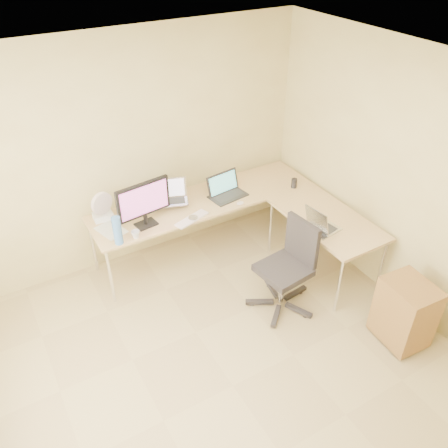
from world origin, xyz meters
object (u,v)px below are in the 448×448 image
laptop_center (170,192)px  desk_fan (101,207)px  office_chair (283,269)px  monitor (144,205)px  desk_return (323,244)px  water_bottle (117,231)px  desk_main (205,225)px  laptop_return (324,220)px  laptop_black (228,187)px  keyboard (192,219)px  cabinet (405,312)px  mug (136,234)px

laptop_center → desk_fan: desk_fan is taller
office_chair → monitor: bearing=125.9°
desk_return → laptop_center: size_ratio=3.46×
water_bottle → office_chair: water_bottle is taller
desk_main → laptop_center: laptop_center is taller
laptop_return → desk_main: bearing=26.1°
desk_main → monitor: 1.00m
laptop_center → laptop_black: size_ratio=0.89×
desk_main → keyboard: bearing=-136.3°
keyboard → desk_main: bearing=26.0°
water_bottle → office_chair: size_ratio=0.31×
desk_fan → office_chair: desk_fan is taller
desk_fan → cabinet: bearing=-70.3°
keyboard → water_bottle: (-0.82, 0.00, 0.14)m
monitor → office_chair: monitor is taller
cabinet → mug: bearing=138.9°
mug → laptop_black: bearing=10.1°
laptop_black → water_bottle: bearing=-179.1°
keyboard → desk_fan: 0.97m
mug → desk_fan: size_ratio=0.28×
laptop_center → cabinet: bearing=-39.3°
monitor → water_bottle: monitor is taller
water_bottle → desk_fan: (0.00, 0.50, 0.00)m
laptop_center → office_chair: (0.62, -1.32, -0.40)m
water_bottle → cabinet: size_ratio=0.46×
desk_return → laptop_black: (-0.71, 0.92, 0.50)m
mug → water_bottle: (-0.18, 0.00, 0.11)m
laptop_black → water_bottle: 1.41m
laptop_center → water_bottle: water_bottle is taller
mug → office_chair: (1.18, -0.94, -0.27)m
laptop_black → water_bottle: (-1.40, -0.22, 0.02)m
desk_fan → water_bottle: bearing=-111.3°
desk_main → laptop_return: bearing=-55.2°
monitor → mug: bearing=-145.3°
water_bottle → desk_fan: 0.50m
desk_fan → cabinet: (2.08, -2.40, -0.53)m
desk_main → cabinet: (0.96, -2.20, -0.01)m
desk_fan → cabinet: 3.22m
mug → cabinet: 2.72m
desk_main → monitor: bearing=-170.0°
desk_main → water_bottle: size_ratio=8.67×
laptop_black → cabinet: (0.69, -2.11, -0.50)m
desk_return → laptop_return: (-0.18, -0.14, 0.48)m
desk_main → laptop_center: (-0.38, 0.08, 0.53)m
mug → cabinet: size_ratio=0.13×
monitor → laptop_center: bearing=21.3°
desk_main → monitor: monitor is taller
desk_return → office_chair: office_chair is taller
monitor → laptop_center: 0.45m
laptop_center → keyboard: 0.42m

